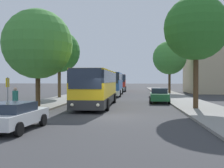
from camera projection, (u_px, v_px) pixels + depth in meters
The scene contains 14 objects.
ground_plane at pixel (111, 117), 17.03m from camera, with size 300.00×300.00×0.00m, color #38383A.
sidewalk_left at pixel (7, 114), 17.63m from camera, with size 4.00×120.00×0.15m, color gray.
sidewalk_right at pixel (222, 117), 16.43m from camera, with size 4.00×120.00×0.15m, color gray.
bus_front at pixel (97, 87), 23.73m from camera, with size 2.90×11.71×3.23m.
bus_middle at pixel (113, 84), 39.78m from camera, with size 2.94×12.03×3.41m.
bus_rear at pixel (120, 82), 56.00m from camera, with size 3.05×11.39×3.45m.
parked_car_left_curb at pixel (13, 115), 12.36m from camera, with size 2.26×4.24×1.33m.
parked_car_right_near at pixel (159, 95), 27.15m from camera, with size 2.17×4.31×1.53m.
bus_stop_sign at pixel (8, 91), 17.21m from camera, with size 0.08×0.45×2.41m.
pedestrian_waiting_near at pixel (15, 101), 16.86m from camera, with size 0.36×0.36×1.77m.
tree_left_near at pixel (59, 52), 33.41m from camera, with size 5.30×5.30×8.52m.
tree_left_far at pixel (38, 44), 22.35m from camera, with size 5.93×5.93×8.26m.
tree_right_near at pixel (196, 28), 20.56m from camera, with size 5.05×5.05×8.84m.
tree_right_mid at pixel (170, 58), 44.09m from camera, with size 5.63×5.63×8.79m.
Camera 1 is at (1.55, -16.93, 2.39)m, focal length 42.00 mm.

